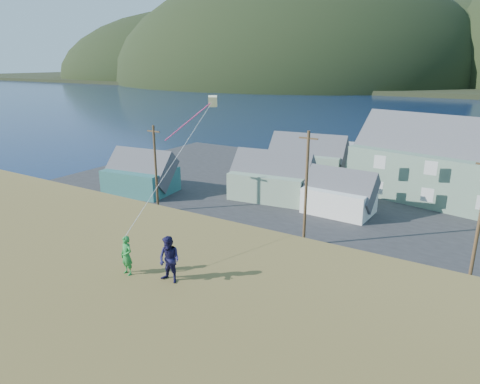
% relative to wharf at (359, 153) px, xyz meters
% --- Properties ---
extents(ground, '(900.00, 900.00, 0.00)m').
position_rel_wharf_xyz_m(ground, '(6.00, -40.00, -0.45)').
color(ground, '#0A1638').
rests_on(ground, ground).
extents(grass_strip, '(110.00, 8.00, 0.10)m').
position_rel_wharf_xyz_m(grass_strip, '(6.00, -42.00, -0.40)').
color(grass_strip, '#4C3D19').
rests_on(grass_strip, ground).
extents(waterfront_lot, '(72.00, 36.00, 0.12)m').
position_rel_wharf_xyz_m(waterfront_lot, '(6.00, -23.00, -0.39)').
color(waterfront_lot, '#28282B').
rests_on(waterfront_lot, ground).
extents(wharf, '(26.00, 14.00, 0.90)m').
position_rel_wharf_xyz_m(wharf, '(0.00, 0.00, 0.00)').
color(wharf, gray).
rests_on(wharf, ground).
extents(shed_teal, '(8.60, 6.47, 6.31)m').
position_rel_wharf_xyz_m(shed_teal, '(-15.88, -34.40, 1.91)').
color(shed_teal, '#295F61').
rests_on(shed_teal, waterfront_lot).
extents(shed_palegreen_near, '(9.65, 6.70, 6.55)m').
position_rel_wharf_xyz_m(shed_palegreen_near, '(-1.69, -28.23, 2.03)').
color(shed_palegreen_near, gray).
rests_on(shed_palegreen_near, waterfront_lot).
extents(shed_white, '(7.26, 4.97, 5.62)m').
position_rel_wharf_xyz_m(shed_white, '(6.58, -29.08, 1.73)').
color(shed_white, silver).
rests_on(shed_white, waterfront_lot).
extents(shed_palegreen_far, '(10.92, 7.06, 6.91)m').
position_rel_wharf_xyz_m(shed_palegreen_far, '(-2.31, -16.53, 2.19)').
color(shed_palegreen_far, gray).
rests_on(shed_palegreen_far, waterfront_lot).
extents(utility_poles, '(29.22, 0.24, 9.75)m').
position_rel_wharf_xyz_m(utility_poles, '(5.70, -38.50, 4.32)').
color(utility_poles, '#47331E').
rests_on(utility_poles, waterfront_lot).
extents(parked_cars, '(17.14, 12.75, 1.57)m').
position_rel_wharf_xyz_m(parked_cars, '(-1.48, -19.05, 0.40)').
color(parked_cars, navy).
rests_on(parked_cars, waterfront_lot).
extents(kite_flyer_green, '(0.61, 0.45, 1.56)m').
position_rel_wharf_xyz_m(kite_flyer_green, '(8.19, -59.40, 7.53)').
color(kite_flyer_green, '#227F33').
rests_on(kite_flyer_green, hillside).
extents(kite_flyer_navy, '(0.88, 0.69, 1.80)m').
position_rel_wharf_xyz_m(kite_flyer_navy, '(9.99, -59.00, 7.65)').
color(kite_flyer_navy, '#19173F').
rests_on(kite_flyer_navy, hillside).
extents(kite_rig, '(1.40, 4.36, 9.32)m').
position_rel_wharf_xyz_m(kite_rig, '(6.59, -51.62, 12.46)').
color(kite_rig, beige).
rests_on(kite_rig, ground).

